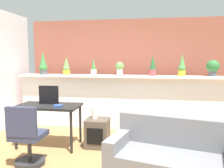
{
  "coord_description": "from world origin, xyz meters",
  "views": [
    {
      "loc": [
        0.64,
        -3.06,
        1.57
      ],
      "look_at": [
        -0.08,
        1.24,
        1.09
      ],
      "focal_mm": 37.27,
      "sensor_mm": 36.0,
      "label": 1
    }
  ],
  "objects": [
    {
      "name": "side_cube_shelf",
      "position": [
        -0.28,
        0.86,
        0.25
      ],
      "size": [
        0.4,
        0.41,
        0.5
      ],
      "color": "#4C4238",
      "rests_on": "ground"
    },
    {
      "name": "potted_plant_4",
      "position": [
        0.67,
        1.92,
        1.42
      ],
      "size": [
        0.14,
        0.14,
        0.43
      ],
      "color": "#B7474C",
      "rests_on": "plant_shelf"
    },
    {
      "name": "potted_plant_5",
      "position": [
        1.27,
        1.93,
        1.41
      ],
      "size": [
        0.15,
        0.15,
        0.47
      ],
      "color": "gold",
      "rests_on": "plant_shelf"
    },
    {
      "name": "book_on_desk",
      "position": [
        -0.91,
        0.61,
        0.77
      ],
      "size": [
        0.14,
        0.12,
        0.04
      ],
      "primitive_type": "cube",
      "color": "#2D4C8C",
      "rests_on": "desk"
    },
    {
      "name": "potted_plant_3",
      "position": [
        -0.04,
        1.98,
        1.37
      ],
      "size": [
        0.18,
        0.18,
        0.29
      ],
      "color": "silver",
      "rests_on": "plant_shelf"
    },
    {
      "name": "vase_on_shelf",
      "position": [
        -0.34,
        0.9,
        0.6
      ],
      "size": [
        0.1,
        0.1,
        0.2
      ],
      "primitive_type": "cylinder",
      "color": "silver",
      "rests_on": "side_cube_shelf"
    },
    {
      "name": "plant_shelf",
      "position": [
        0.0,
        1.96,
        1.18
      ],
      "size": [
        4.66,
        0.39,
        0.04
      ],
      "primitive_type": "cube",
      "color": "white",
      "rests_on": "divider_wall"
    },
    {
      "name": "office_chair",
      "position": [
        -1.11,
        -0.06,
        0.39
      ],
      "size": [
        0.44,
        0.45,
        0.91
      ],
      "color": "#262628",
      "rests_on": "ground"
    },
    {
      "name": "desk",
      "position": [
        -1.14,
        0.74,
        0.67
      ],
      "size": [
        1.1,
        0.6,
        0.75
      ],
      "color": "black",
      "rests_on": "ground"
    },
    {
      "name": "potted_plant_2",
      "position": [
        -0.61,
        1.94,
        1.35
      ],
      "size": [
        0.13,
        0.13,
        0.35
      ],
      "color": "silver",
      "rests_on": "plant_shelf"
    },
    {
      "name": "potted_plant_0",
      "position": [
        -1.8,
        1.94,
        1.43
      ],
      "size": [
        0.18,
        0.18,
        0.52
      ],
      "color": "#4C4C51",
      "rests_on": "plant_shelf"
    },
    {
      "name": "divider_wall",
      "position": [
        0.0,
        2.0,
        0.58
      ],
      "size": [
        4.66,
        0.16,
        1.16
      ],
      "primitive_type": "cube",
      "color": "white",
      "rests_on": "ground"
    },
    {
      "name": "potted_plant_6",
      "position": [
        1.89,
        1.99,
        1.39
      ],
      "size": [
        0.26,
        0.26,
        0.34
      ],
      "color": "#4C4C51",
      "rests_on": "plant_shelf"
    },
    {
      "name": "brick_wall_behind",
      "position": [
        0.0,
        2.6,
        1.25
      ],
      "size": [
        4.66,
        0.1,
        2.5
      ],
      "primitive_type": "cube",
      "color": "#9E5442",
      "rests_on": "ground"
    },
    {
      "name": "tv_monitor",
      "position": [
        -1.17,
        0.82,
        0.92
      ],
      "size": [
        0.36,
        0.04,
        0.33
      ],
      "primitive_type": "cube",
      "color": "black",
      "rests_on": "desk"
    },
    {
      "name": "couch",
      "position": [
        0.92,
        -0.17,
        0.28
      ],
      "size": [
        1.7,
        1.11,
        0.8
      ],
      "color": "slate",
      "rests_on": "ground"
    },
    {
      "name": "potted_plant_1",
      "position": [
        -1.25,
        1.95,
        1.37
      ],
      "size": [
        0.16,
        0.16,
        0.4
      ],
      "color": "gold",
      "rests_on": "plant_shelf"
    }
  ]
}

